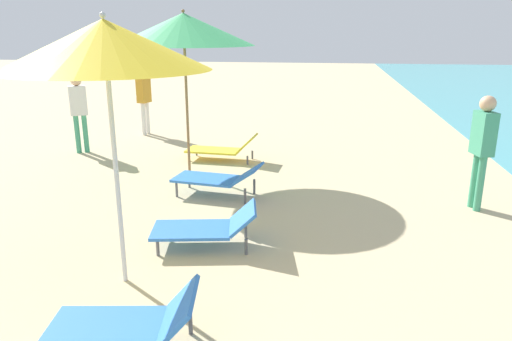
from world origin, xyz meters
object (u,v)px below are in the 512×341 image
lounger_second_shoreside (207,227)px  person_walking_mid (483,141)px  umbrella_farthest (184,29)px  lounger_farthest_shoreside (223,149)px  lounger_farthest_inland (219,178)px  umbrella_second (105,45)px  lounger_second_inland (127,324)px  person_walking_far (79,106)px  person_walking_near (144,95)px

lounger_second_shoreside → person_walking_mid: (3.74, 1.93, 0.80)m
umbrella_farthest → lounger_farthest_shoreside: umbrella_farthest is taller
umbrella_farthest → lounger_farthest_inland: (0.85, -1.19, -2.34)m
lounger_second_shoreside → lounger_farthest_inland: (-0.29, 1.91, 0.04)m
lounger_second_shoreside → lounger_farthest_shoreside: size_ratio=0.93×
umbrella_second → lounger_second_shoreside: umbrella_second is taller
lounger_farthest_shoreside → person_walking_mid: person_walking_mid is taller
umbrella_second → umbrella_farthest: umbrella_farthest is taller
lounger_second_shoreside → umbrella_farthest: umbrella_farthest is taller
umbrella_second → lounger_second_inland: bearing=-65.1°
lounger_second_inland → lounger_farthest_inland: (-0.16, 4.06, 0.03)m
person_walking_mid → person_walking_far: bearing=150.3°
lounger_second_shoreside → lounger_second_inland: 2.16m
lounger_farthest_shoreside → person_walking_far: bearing=0.6°
lounger_second_inland → umbrella_farthest: bearing=-88.1°
umbrella_second → person_walking_far: 6.38m
umbrella_second → lounger_farthest_inland: 3.65m
lounger_second_inland → lounger_farthest_shoreside: bearing=-93.8°
umbrella_second → lounger_farthest_shoreside: 5.58m
lounger_second_inland → person_walking_far: size_ratio=0.78×
umbrella_second → lounger_second_inland: umbrella_second is taller
person_walking_near → person_walking_far: size_ratio=0.99×
lounger_second_shoreside → lounger_farthest_inland: size_ratio=0.92×
umbrella_farthest → lounger_second_shoreside: bearing=-69.7°
lounger_farthest_inland → person_walking_mid: person_walking_mid is taller
lounger_second_shoreside → umbrella_farthest: size_ratio=0.47×
umbrella_second → person_walking_far: umbrella_second is taller
lounger_second_shoreside → person_walking_near: size_ratio=0.82×
lounger_second_inland → lounger_farthest_inland: bearing=-96.8°
umbrella_second → lounger_farthest_shoreside: bearing=90.3°
person_walking_near → lounger_farthest_inland: bearing=137.1°
lounger_second_shoreside → lounger_second_inland: (-0.13, -2.15, 0.02)m
person_walking_near → person_walking_far: 2.17m
umbrella_farthest → person_walking_far: (-2.82, 1.19, -1.61)m
lounger_farthest_shoreside → person_walking_mid: (4.44, -2.19, 0.81)m
lounger_second_shoreside → person_walking_mid: person_walking_mid is taller
lounger_second_shoreside → lounger_second_inland: lounger_second_inland is taller
lounger_second_inland → person_walking_mid: (3.87, 4.08, 0.78)m
lounger_second_shoreside → person_walking_mid: 4.28m
umbrella_second → lounger_farthest_inland: (0.39, 2.89, -2.20)m
lounger_farthest_shoreside → person_walking_far: 3.36m
umbrella_second → person_walking_mid: 5.48m
lounger_second_shoreside → person_walking_far: bearing=-57.7°
person_walking_near → lounger_second_inland: bearing=123.5°
lounger_farthest_shoreside → person_walking_near: 3.50m
lounger_farthest_inland → person_walking_far: bearing=-25.1°
lounger_second_inland → person_walking_near: bearing=-78.7°
person_walking_near → person_walking_mid: (7.02, -4.42, 0.03)m
lounger_second_shoreside → umbrella_farthest: (-1.14, 3.10, 2.39)m
lounger_farthest_inland → person_walking_mid: size_ratio=0.87×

